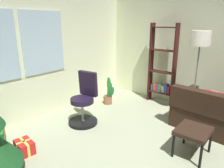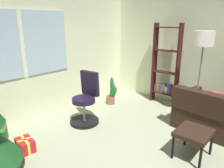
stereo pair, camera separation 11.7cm
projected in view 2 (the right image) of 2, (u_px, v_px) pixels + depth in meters
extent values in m
cube|color=#E6EAC0|center=(40.00, 50.00, 4.12)|extent=(4.92, 0.10, 2.76)
cube|color=silver|center=(46.00, 42.00, 4.13)|extent=(0.90, 0.03, 1.20)
cube|color=black|center=(188.00, 96.00, 4.09)|extent=(0.95, 0.22, 0.20)
cube|color=red|center=(217.00, 105.00, 3.45)|extent=(0.17, 0.41, 0.40)
cube|color=beige|center=(222.00, 107.00, 3.39)|extent=(0.21, 0.42, 0.40)
cube|color=black|center=(194.00, 133.00, 2.97)|extent=(0.52, 0.45, 0.06)
cylinder|color=black|center=(200.00, 158.00, 2.75)|extent=(0.04, 0.04, 0.36)
cylinder|color=black|center=(211.00, 144.00, 3.08)|extent=(0.04, 0.04, 0.36)
cylinder|color=black|center=(173.00, 147.00, 2.99)|extent=(0.04, 0.04, 0.36)
cylinder|color=black|center=(185.00, 135.00, 3.32)|extent=(0.04, 0.04, 0.36)
cube|color=red|center=(25.00, 145.00, 3.19)|extent=(0.26, 0.34, 0.19)
cube|color=#EAD84C|center=(25.00, 145.00, 3.19)|extent=(0.08, 0.32, 0.20)
cube|color=#EAD84C|center=(25.00, 145.00, 3.19)|extent=(0.23, 0.07, 0.20)
cylinder|color=black|center=(85.00, 121.00, 4.09)|extent=(0.56, 0.56, 0.06)
cylinder|color=#B2B2B7|center=(84.00, 110.00, 4.02)|extent=(0.05, 0.05, 0.42)
cylinder|color=black|center=(84.00, 100.00, 3.96)|extent=(0.44, 0.44, 0.09)
cube|color=black|center=(90.00, 83.00, 4.02)|extent=(0.14, 0.40, 0.48)
cube|color=#3A1614|center=(178.00, 67.00, 4.66)|extent=(0.18, 0.04, 1.89)
cube|color=#3A1614|center=(154.00, 63.00, 5.03)|extent=(0.18, 0.04, 1.89)
cube|color=#3A1614|center=(164.00, 93.00, 5.05)|extent=(0.18, 0.56, 0.02)
cube|color=#3A1614|center=(165.00, 72.00, 4.90)|extent=(0.18, 0.56, 0.02)
cube|color=#3A1614|center=(167.00, 51.00, 4.75)|extent=(0.18, 0.56, 0.02)
cube|color=#3A1614|center=(169.00, 27.00, 4.60)|extent=(0.18, 0.56, 0.02)
cube|color=maroon|center=(173.00, 91.00, 4.89)|extent=(0.14, 0.05, 0.18)
cube|color=navy|center=(170.00, 89.00, 4.93)|extent=(0.15, 0.08, 0.22)
cube|color=beige|center=(167.00, 90.00, 5.00)|extent=(0.13, 0.08, 0.15)
cube|color=#37673D|center=(164.00, 88.00, 5.03)|extent=(0.15, 0.06, 0.21)
cube|color=#7A2D69|center=(161.00, 88.00, 5.07)|extent=(0.15, 0.07, 0.19)
cube|color=#B96C2A|center=(159.00, 87.00, 5.13)|extent=(0.14, 0.06, 0.19)
cube|color=#4F4756|center=(156.00, 87.00, 5.17)|extent=(0.15, 0.04, 0.16)
cylinder|color=slate|center=(194.00, 117.00, 4.32)|extent=(0.28, 0.28, 0.03)
cylinder|color=slate|center=(198.00, 83.00, 4.10)|extent=(0.03, 0.03, 1.44)
cylinder|color=white|center=(204.00, 38.00, 3.85)|extent=(0.37, 0.37, 0.28)
cylinder|color=#905E42|center=(111.00, 100.00, 5.03)|extent=(0.20, 0.20, 0.20)
ellipsoid|color=#277335|center=(112.00, 85.00, 5.10)|extent=(0.17, 0.15, 0.44)
ellipsoid|color=#277335|center=(115.00, 92.00, 4.89)|extent=(0.11, 0.18, 0.27)
ellipsoid|color=#277335|center=(112.00, 90.00, 4.85)|extent=(0.15, 0.23, 0.39)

